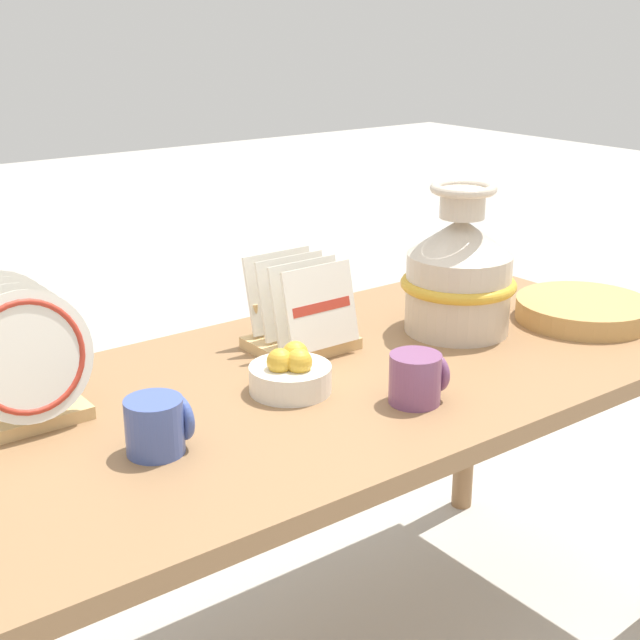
% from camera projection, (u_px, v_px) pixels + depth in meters
% --- Properties ---
extents(display_table, '(1.57, 0.73, 0.68)m').
position_uv_depth(display_table, '(320.00, 414.00, 1.66)').
color(display_table, olive).
rests_on(display_table, ground_plane).
extents(ceramic_vase, '(0.24, 0.24, 0.31)m').
position_uv_depth(ceramic_vase, '(459.00, 271.00, 1.83)').
color(ceramic_vase, beige).
rests_on(ceramic_vase, display_table).
extents(dish_rack_round_plates, '(0.21, 0.19, 0.23)m').
position_uv_depth(dish_rack_round_plates, '(18.00, 367.00, 1.43)').
color(dish_rack_round_plates, tan).
rests_on(dish_rack_round_plates, display_table).
extents(dish_rack_square_plates, '(0.19, 0.17, 0.18)m').
position_uv_depth(dish_rack_square_plates, '(301.00, 320.00, 1.75)').
color(dish_rack_square_plates, tan).
rests_on(dish_rack_square_plates, display_table).
extents(wicker_charger_stack, '(0.29, 0.29, 0.04)m').
position_uv_depth(wicker_charger_stack, '(584.00, 310.00, 1.92)').
color(wicker_charger_stack, tan).
rests_on(wicker_charger_stack, display_table).
extents(mug_cobalt_glaze, '(0.10, 0.09, 0.09)m').
position_uv_depth(mug_cobalt_glaze, '(157.00, 425.00, 1.34)').
color(mug_cobalt_glaze, '#42569E').
rests_on(mug_cobalt_glaze, display_table).
extents(mug_plum_glaze, '(0.10, 0.09, 0.09)m').
position_uv_depth(mug_plum_glaze, '(417.00, 378.00, 1.51)').
color(mug_plum_glaze, '#7A4770').
rests_on(mug_plum_glaze, display_table).
extents(fruit_bowl, '(0.15, 0.15, 0.08)m').
position_uv_depth(fruit_bowl, '(291.00, 374.00, 1.56)').
color(fruit_bowl, silver).
rests_on(fruit_bowl, display_table).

